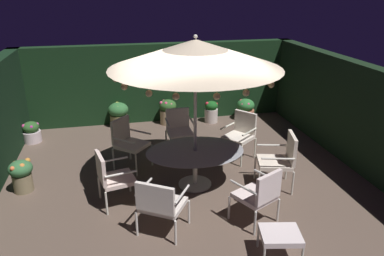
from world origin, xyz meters
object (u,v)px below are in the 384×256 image
object	(u,v)px
potted_plant_left_near	(245,109)
potted_plant_back_right	(21,174)
ottoman_footrest	(280,236)
potted_plant_front_corner	(118,114)
patio_chair_south	(111,175)
patio_umbrella	(195,54)
potted_plant_right_far	(211,111)
patio_chair_northeast	(241,132)
potted_plant_back_center	(168,111)
patio_chair_north	(281,157)
patio_chair_southwest	(160,203)
patio_dining_table	(195,156)
patio_chair_west	(260,193)
patio_chair_southeast	(128,140)
potted_plant_right_near	(31,132)
patio_chair_east	(179,128)

from	to	relation	value
potted_plant_left_near	potted_plant_back_right	distance (m)	5.90
potted_plant_back_right	ottoman_footrest	bearing A→B (deg)	-34.71
potted_plant_front_corner	ottoman_footrest	bearing A→B (deg)	-70.60
patio_chair_south	ottoman_footrest	distance (m)	2.85
patio_umbrella	potted_plant_left_near	xyz separation A→B (m)	(2.15, 3.19, -2.14)
patio_umbrella	potted_plant_front_corner	distance (m)	4.21
potted_plant_left_near	potted_plant_right_far	bearing A→B (deg)	-179.90
patio_umbrella	ottoman_footrest	xyz separation A→B (m)	(0.69, -2.16, -2.09)
patio_chair_northeast	potted_plant_back_center	world-z (taller)	patio_chair_northeast
patio_chair_north	potted_plant_back_center	size ratio (longest dim) A/B	1.56
patio_umbrella	patio_chair_north	size ratio (longest dim) A/B	2.80
patio_chair_northeast	patio_chair_southwest	xyz separation A→B (m)	(-2.03, -2.24, -0.05)
potted_plant_left_near	patio_chair_southwest	bearing A→B (deg)	-123.45
patio_umbrella	patio_dining_table	bearing A→B (deg)	124.25
patio_chair_west	potted_plant_front_corner	distance (m)	5.18
patio_dining_table	patio_chair_west	distance (m)	1.53
potted_plant_front_corner	patio_dining_table	bearing A→B (deg)	-69.50
ottoman_footrest	potted_plant_left_near	size ratio (longest dim) A/B	1.05
patio_umbrella	patio_chair_west	xyz separation A→B (m)	(0.70, -1.37, -1.90)
patio_chair_south	patio_chair_north	bearing A→B (deg)	-1.25
patio_chair_southeast	potted_plant_front_corner	size ratio (longest dim) A/B	1.60
patio_chair_southeast	patio_chair_southwest	distance (m)	2.34
potted_plant_right_near	potted_plant_back_right	distance (m)	2.35
patio_chair_northeast	patio_chair_southeast	distance (m)	2.36
patio_chair_southwest	potted_plant_right_far	xyz separation A→B (m)	(1.99, 4.49, -0.23)
potted_plant_front_corner	patio_chair_southeast	bearing A→B (deg)	-87.04
patio_chair_south	potted_plant_back_right	xyz separation A→B (m)	(-1.58, 0.78, -0.21)
patio_chair_northeast	patio_chair_east	bearing A→B (deg)	154.31
patio_chair_west	potted_plant_left_near	xyz separation A→B (m)	(1.45, 4.56, -0.24)
patio_chair_south	patio_chair_southwest	xyz separation A→B (m)	(0.68, -0.96, -0.01)
patio_umbrella	potted_plant_back_right	world-z (taller)	patio_umbrella
potted_plant_right_near	potted_plant_right_far	size ratio (longest dim) A/B	0.86
patio_dining_table	potted_plant_back_center	distance (m)	3.32
patio_chair_south	potted_plant_right_near	xyz separation A→B (m)	(-1.83, 3.12, -0.30)
patio_chair_south	potted_plant_right_far	bearing A→B (deg)	52.81
patio_chair_northeast	potted_plant_right_far	bearing A→B (deg)	90.90
patio_chair_north	potted_plant_back_right	distance (m)	4.66
potted_plant_front_corner	potted_plant_right_far	size ratio (longest dim) A/B	1.08
potted_plant_front_corner	potted_plant_back_right	xyz separation A→B (m)	(-1.80, -2.97, -0.00)
patio_umbrella	patio_chair_east	size ratio (longest dim) A/B	3.05
patio_chair_northeast	patio_chair_east	size ratio (longest dim) A/B	1.05
patio_umbrella	patio_chair_southeast	xyz separation A→B (m)	(-1.15, 1.02, -1.84)
patio_chair_southwest	potted_plant_right_far	world-z (taller)	patio_chair_southwest
patio_chair_west	potted_plant_back_center	xyz separation A→B (m)	(-0.68, 4.68, -0.18)
patio_chair_east	potted_plant_back_right	world-z (taller)	patio_chair_east
patio_chair_west	patio_chair_north	bearing A→B (deg)	50.56
patio_chair_northeast	patio_chair_east	world-z (taller)	patio_chair_northeast
ottoman_footrest	potted_plant_right_far	size ratio (longest dim) A/B	1.05
ottoman_footrest	potted_plant_front_corner	distance (m)	5.91
patio_chair_southwest	potted_plant_back_center	distance (m)	4.69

